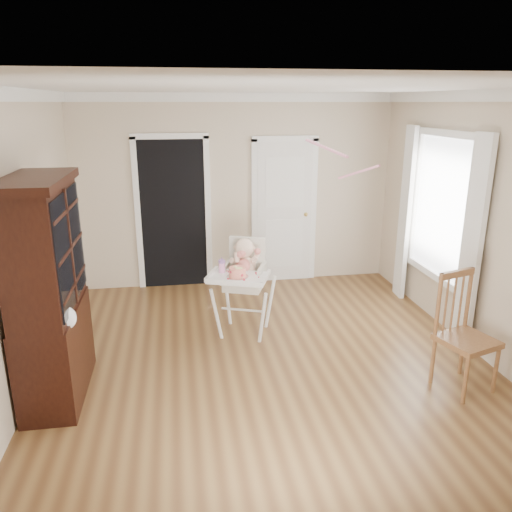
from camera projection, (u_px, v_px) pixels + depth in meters
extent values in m
plane|color=brown|center=(268.00, 363.00, 5.15)|extent=(5.00, 5.00, 0.00)
plane|color=white|center=(270.00, 87.00, 4.36)|extent=(5.00, 5.00, 0.00)
plane|color=#C2B198|center=(236.00, 192.00, 7.11)|extent=(4.50, 0.00, 4.50)
plane|color=#C2B198|center=(19.00, 247.00, 4.41)|extent=(0.00, 5.00, 5.00)
plane|color=#C2B198|center=(484.00, 227.00, 5.10)|extent=(0.00, 5.00, 5.00)
cube|color=black|center=(173.00, 215.00, 7.05)|extent=(0.90, 0.03, 2.10)
cube|color=white|center=(138.00, 216.00, 6.97)|extent=(0.08, 0.05, 2.18)
cube|color=white|center=(208.00, 214.00, 7.12)|extent=(0.08, 0.05, 2.18)
cube|color=white|center=(169.00, 136.00, 6.72)|extent=(1.06, 0.05, 0.08)
cube|color=white|center=(284.00, 213.00, 7.29)|extent=(0.80, 0.05, 2.05)
cube|color=white|center=(254.00, 214.00, 7.23)|extent=(0.08, 0.05, 2.13)
cube|color=white|center=(313.00, 212.00, 7.36)|extent=(0.08, 0.05, 2.13)
sphere|color=gold|center=(306.00, 214.00, 7.32)|extent=(0.06, 0.06, 0.06)
cube|color=white|center=(443.00, 207.00, 5.84)|extent=(0.02, 1.20, 1.60)
cube|color=white|center=(450.00, 134.00, 5.59)|extent=(0.06, 1.36, 0.08)
cube|color=white|center=(472.00, 246.00, 5.16)|extent=(0.08, 0.28, 2.30)
cube|color=white|center=(405.00, 214.00, 6.63)|extent=(0.08, 0.28, 2.30)
cylinder|color=white|center=(217.00, 315.00, 5.57)|extent=(0.17, 0.10, 0.65)
cylinder|color=white|center=(262.00, 319.00, 5.47)|extent=(0.10, 0.17, 0.65)
cylinder|color=white|center=(228.00, 299.00, 6.02)|extent=(0.10, 0.17, 0.65)
cylinder|color=white|center=(270.00, 302.00, 5.92)|extent=(0.17, 0.10, 0.65)
cylinder|color=white|center=(243.00, 310.00, 5.69)|extent=(0.48, 0.20, 0.03)
cube|color=beige|center=(244.00, 284.00, 5.66)|extent=(0.53, 0.52, 0.09)
cube|color=beige|center=(226.00, 272.00, 5.66)|extent=(0.17, 0.36, 0.20)
cube|color=beige|center=(262.00, 274.00, 5.58)|extent=(0.17, 0.36, 0.20)
cube|color=beige|center=(247.00, 257.00, 5.75)|extent=(0.41, 0.21, 0.48)
cube|color=white|center=(238.00, 278.00, 5.36)|extent=(0.73, 0.63, 0.03)
cube|color=white|center=(233.00, 282.00, 5.16)|extent=(0.58, 0.25, 0.04)
ellipsoid|color=beige|center=(244.00, 269.00, 5.64)|extent=(0.30, 0.28, 0.31)
sphere|color=beige|center=(244.00, 248.00, 5.56)|extent=(0.28, 0.28, 0.22)
sphere|color=red|center=(243.00, 266.00, 5.56)|extent=(0.16, 0.16, 0.16)
sphere|color=red|center=(240.00, 254.00, 5.50)|extent=(0.08, 0.08, 0.08)
sphere|color=red|center=(258.00, 251.00, 5.45)|extent=(0.07, 0.07, 0.07)
cylinder|color=silver|center=(237.00, 277.00, 5.34)|extent=(0.24, 0.24, 0.01)
cylinder|color=#EF2A47|center=(237.00, 272.00, 5.32)|extent=(0.18, 0.18, 0.10)
cylinder|color=#F2E08C|center=(239.00, 269.00, 5.29)|extent=(0.08, 0.08, 0.02)
cylinder|color=#EF92C8|center=(222.00, 268.00, 5.47)|extent=(0.07, 0.07, 0.11)
cylinder|color=#8E5FA7|center=(222.00, 261.00, 5.45)|extent=(0.07, 0.07, 0.03)
cone|color=#8E5FA7|center=(222.00, 258.00, 5.44)|extent=(0.02, 0.02, 0.04)
cube|color=black|center=(56.00, 352.00, 4.51)|extent=(0.46, 1.11, 0.83)
cube|color=black|center=(43.00, 249.00, 4.22)|extent=(0.43, 1.11, 1.11)
cube|color=black|center=(64.00, 257.00, 4.00)|extent=(0.02, 0.48, 0.97)
cube|color=black|center=(76.00, 239.00, 4.52)|extent=(0.02, 0.48, 0.97)
cube|color=black|center=(34.00, 181.00, 4.05)|extent=(0.50, 1.18, 0.07)
ellipsoid|color=white|center=(65.00, 318.00, 4.10)|extent=(0.19, 0.15, 0.20)
cube|color=brown|center=(467.00, 341.00, 4.57)|extent=(0.56, 0.56, 0.05)
cylinder|color=brown|center=(466.00, 379.00, 4.39)|extent=(0.04, 0.04, 0.48)
cylinder|color=brown|center=(496.00, 369.00, 4.56)|extent=(0.04, 0.04, 0.48)
cylinder|color=brown|center=(433.00, 360.00, 4.72)|extent=(0.04, 0.04, 0.48)
cylinder|color=brown|center=(462.00, 351.00, 4.89)|extent=(0.04, 0.04, 0.48)
cylinder|color=brown|center=(438.00, 305.00, 4.57)|extent=(0.04, 0.04, 0.62)
cylinder|color=brown|center=(468.00, 298.00, 4.73)|extent=(0.04, 0.04, 0.62)
cube|color=brown|center=(457.00, 274.00, 4.57)|extent=(0.40, 0.16, 0.06)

